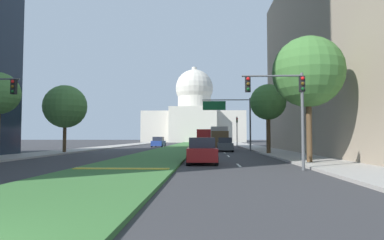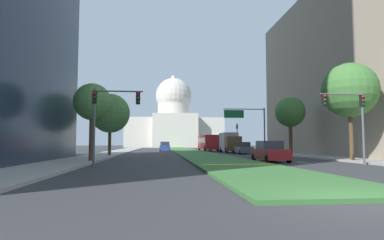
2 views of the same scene
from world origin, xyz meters
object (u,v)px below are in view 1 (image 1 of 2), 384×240
Objects in this scene: overhead_guide_sign at (232,113)px; sedan_midblock at (225,145)px; sedan_distant at (158,142)px; box_truck_delivery at (219,137)px; traffic_light_far_right at (237,128)px; city_bus at (205,137)px; sedan_lead_stopped at (202,151)px; traffic_light_near_right at (286,99)px; capitol_building at (194,117)px; street_tree_right_mid at (268,102)px; sedan_far_horizon at (217,141)px; street_tree_left_mid at (65,107)px; street_tree_right_near at (308,72)px.

overhead_guide_sign is 3.96m from sedan_midblock.
box_truck_delivery reaches higher than sedan_distant.
city_bus is at bearing 169.64° from traffic_light_far_right.
traffic_light_far_right is 1.22× the size of sedan_lead_stopped.
city_bus is (-4.58, 38.67, -2.03)m from traffic_light_near_right.
street_tree_right_mid is (10.52, -79.50, -3.42)m from capitol_building.
sedan_far_horizon is 21.29m from box_truck_delivery.
overhead_guide_sign is 7.38m from box_truck_delivery.
box_truck_delivery is at bearing 35.92° from street_tree_left_mid.
traffic_light_near_right reaches higher than sedan_lead_stopped.
overhead_guide_sign is at bearing 79.43° from sedan_lead_stopped.
street_tree_left_mid is 19.86m from sedan_lead_stopped.
street_tree_right_mid is (-0.48, 11.48, -0.78)m from street_tree_right_near.
street_tree_left_mid reaches higher than sedan_lead_stopped.
traffic_light_far_right is at bearing -10.36° from city_bus.
city_bus reaches higher than sedan_lead_stopped.
overhead_guide_sign is at bearing 114.28° from street_tree_right_mid.
sedan_lead_stopped is 1.03× the size of sedan_far_horizon.
traffic_light_far_right is at bearing -4.32° from sedan_distant.
sedan_lead_stopped is at bearing -120.16° from street_tree_right_mid.
traffic_light_near_right is 22.83m from sedan_midblock.
city_bus reaches higher than sedan_distant.
overhead_guide_sign is 0.89× the size of street_tree_left_mid.
traffic_light_far_right is at bearing -76.91° from sedan_far_horizon.
street_tree_right_near is at bearing -78.93° from overhead_guide_sign.
traffic_light_near_right is 0.71× the size of street_tree_left_mid.
sedan_lead_stopped is 46.07m from sedan_far_horizon.
street_tree_right_near is at bearing 58.82° from traffic_light_near_right.
capitol_building reaches higher than overhead_guide_sign.
street_tree_left_mid reaches higher than sedan_far_horizon.
sedan_distant is (-11.44, 16.34, -3.84)m from overhead_guide_sign.
overhead_guide_sign is 18.83m from sedan_lead_stopped.
overhead_guide_sign is at bearing -97.61° from traffic_light_far_right.
street_tree_right_near is at bearing -66.59° from sedan_distant.
traffic_light_far_right is 1.24× the size of sedan_distant.
city_bus is (-6.50, 23.24, -3.46)m from street_tree_right_mid.
street_tree_right_mid is at bearing 92.37° from street_tree_right_near.
traffic_light_far_right is 0.80× the size of overhead_guide_sign.
overhead_guide_sign is at bearing -78.87° from box_truck_delivery.
sedan_far_horizon is 0.38× the size of city_bus.
capitol_building is at bearing 95.28° from box_truck_delivery.
capitol_building is 58.27m from traffic_light_far_right.
street_tree_left_mid is at bearing -124.12° from city_bus.
traffic_light_near_right is at bearing -84.82° from capitol_building.
sedan_far_horizon is (-0.87, 27.89, -3.87)m from overhead_guide_sign.
sedan_distant is at bearing 122.05° from street_tree_right_mid.
street_tree_right_near is at bearing -78.63° from city_bus.
sedan_midblock is at bearing -84.82° from capitol_building.
sedan_midblock is at bearing -81.01° from city_bus.
overhead_guide_sign is 16.91m from city_bus.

